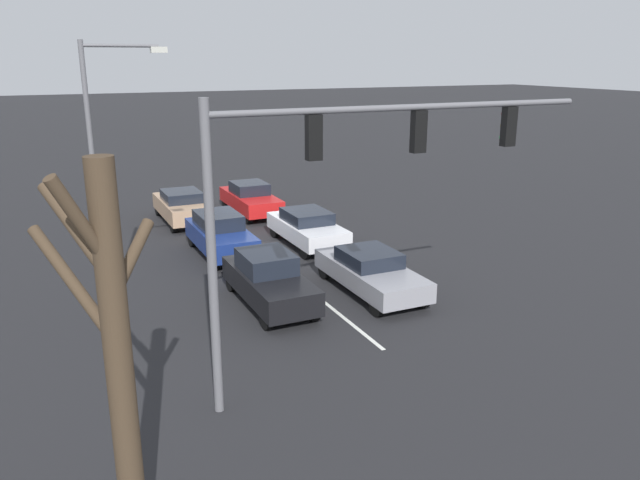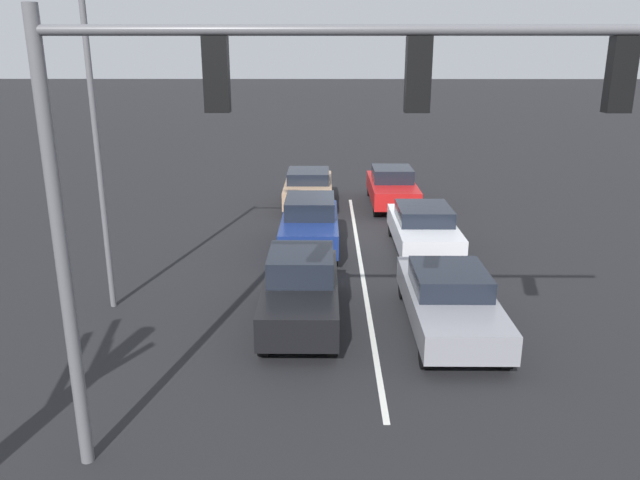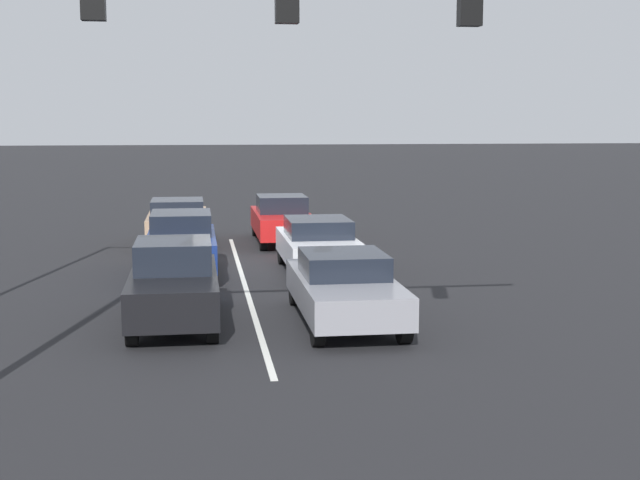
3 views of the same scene
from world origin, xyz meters
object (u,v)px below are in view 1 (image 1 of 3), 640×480
(car_black_midlane_front, at_px, (269,280))
(bare_tree_near, at_px, (114,351))
(car_navy_midlane_second, at_px, (220,234))
(car_tan_midlane_third, at_px, (182,206))
(car_white_leftlane_second, at_px, (307,227))
(car_red_leftlane_third, at_px, (250,198))
(street_lamp_right_shoulder, at_px, (103,164))
(car_gray_leftlane_front, at_px, (370,271))
(traffic_signal_gantry, at_px, (344,172))

(car_black_midlane_front, xyz_separation_m, bare_tree_near, (5.48, 8.61, 2.61))
(car_navy_midlane_second, relative_size, car_tan_midlane_third, 0.97)
(bare_tree_near, bearing_deg, car_white_leftlane_second, -123.19)
(car_red_leftlane_third, bearing_deg, car_tan_midlane_third, 2.74)
(car_white_leftlane_second, height_order, street_lamp_right_shoulder, street_lamp_right_shoulder)
(car_white_leftlane_second, relative_size, street_lamp_right_shoulder, 0.57)
(car_navy_midlane_second, xyz_separation_m, bare_tree_near, (5.56, 14.21, 2.58))
(car_black_midlane_front, distance_m, car_tan_midlane_third, 11.29)
(car_gray_leftlane_front, bearing_deg, bare_tree_near, 42.82)
(street_lamp_right_shoulder, height_order, bare_tree_near, street_lamp_right_shoulder)
(car_white_leftlane_second, relative_size, car_navy_midlane_second, 1.01)
(traffic_signal_gantry, distance_m, bare_tree_near, 6.53)
(car_navy_midlane_second, xyz_separation_m, street_lamp_right_shoulder, (4.54, 4.78, 3.76))
(car_gray_leftlane_front, relative_size, bare_tree_near, 0.77)
(car_black_midlane_front, height_order, car_navy_midlane_second, car_black_midlane_front)
(car_red_leftlane_third, height_order, traffic_signal_gantry, traffic_signal_gantry)
(car_tan_midlane_third, relative_size, bare_tree_near, 0.74)
(car_black_midlane_front, bearing_deg, car_tan_midlane_third, -89.39)
(car_black_midlane_front, height_order, car_red_leftlane_third, car_black_midlane_front)
(traffic_signal_gantry, height_order, bare_tree_near, traffic_signal_gantry)
(car_red_leftlane_third, bearing_deg, car_white_leftlane_second, 93.42)
(car_navy_midlane_second, bearing_deg, car_black_midlane_front, 89.25)
(car_white_leftlane_second, distance_m, bare_tree_near, 16.90)
(car_white_leftlane_second, xyz_separation_m, street_lamp_right_shoulder, (8.12, 4.53, 3.83))
(car_gray_leftlane_front, relative_size, car_white_leftlane_second, 1.06)
(car_black_midlane_front, distance_m, car_red_leftlane_third, 11.91)
(car_gray_leftlane_front, bearing_deg, traffic_signal_gantry, 54.35)
(car_white_leftlane_second, distance_m, car_tan_midlane_third, 7.02)
(car_navy_midlane_second, bearing_deg, street_lamp_right_shoulder, 46.48)
(car_black_midlane_front, height_order, car_tan_midlane_third, car_black_midlane_front)
(car_gray_leftlane_front, xyz_separation_m, car_navy_midlane_second, (3.31, -6.00, 0.12))
(car_navy_midlane_second, distance_m, bare_tree_near, 15.48)
(car_black_midlane_front, height_order, traffic_signal_gantry, traffic_signal_gantry)
(car_navy_midlane_second, height_order, street_lamp_right_shoulder, street_lamp_right_shoulder)
(car_gray_leftlane_front, xyz_separation_m, bare_tree_near, (8.87, 8.22, 2.70))
(car_gray_leftlane_front, distance_m, bare_tree_near, 12.39)
(car_black_midlane_front, distance_m, bare_tree_near, 10.53)
(car_tan_midlane_third, bearing_deg, car_gray_leftlane_front, 106.71)
(car_white_leftlane_second, height_order, car_red_leftlane_third, car_red_leftlane_third)
(car_gray_leftlane_front, bearing_deg, car_red_leftlane_third, -89.54)
(car_red_leftlane_third, bearing_deg, car_gray_leftlane_front, 90.46)
(car_tan_midlane_third, bearing_deg, traffic_signal_gantry, 90.03)
(car_navy_midlane_second, bearing_deg, car_white_leftlane_second, 176.11)
(car_red_leftlane_third, xyz_separation_m, street_lamp_right_shoulder, (7.75, 10.62, 3.83))
(bare_tree_near, bearing_deg, car_red_leftlane_third, -113.63)
(car_white_leftlane_second, bearing_deg, car_tan_midlane_third, -57.49)
(car_gray_leftlane_front, height_order, car_red_leftlane_third, car_red_leftlane_third)
(street_lamp_right_shoulder, xyz_separation_m, bare_tree_near, (1.02, 9.44, -1.18))
(car_tan_midlane_third, relative_size, street_lamp_right_shoulder, 0.58)
(car_gray_leftlane_front, relative_size, traffic_signal_gantry, 0.51)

